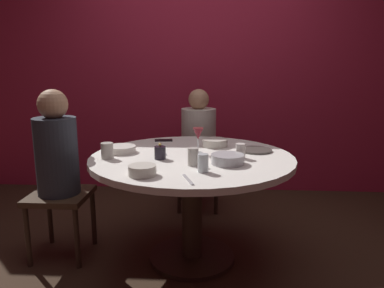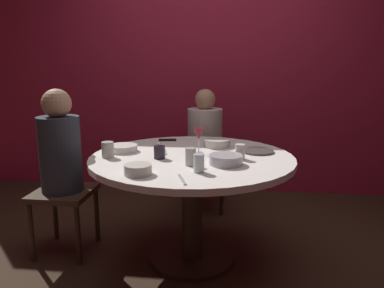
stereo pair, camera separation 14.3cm
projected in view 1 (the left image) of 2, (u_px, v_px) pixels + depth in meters
The scene contains 19 objects.
ground_plane at pixel (192, 258), 2.61m from camera, with size 8.00×8.00×0.00m, color #382619.
back_wall at pixel (201, 70), 3.86m from camera, with size 6.00×0.10×2.60m, color maroon.
dining_table at pixel (192, 177), 2.48m from camera, with size 1.36×1.36×0.75m.
seated_diner_left at pixel (57, 156), 2.51m from camera, with size 0.40×0.40×1.19m.
seated_diner_back at pixel (199, 136), 3.41m from camera, with size 0.40×0.40×1.14m.
candle_holder at pixel (160, 153), 2.36m from camera, with size 0.07×0.07×0.11m.
wine_glass at pixel (198, 135), 2.50m from camera, with size 0.08×0.08×0.18m.
dinner_plate at pixel (256, 150), 2.58m from camera, with size 0.23×0.23×0.01m, color #4C4742.
cell_phone at pixel (164, 140), 2.93m from camera, with size 0.07×0.14×0.01m, color black.
bowl_serving_large at pixel (228, 159), 2.24m from camera, with size 0.20×0.20×0.06m, color #B7B7BC.
bowl_salad_center at pixel (142, 170), 2.01m from camera, with size 0.15×0.15×0.06m, color beige.
bowl_small_white at pixel (215, 143), 2.73m from camera, with size 0.19×0.19×0.06m, color beige.
bowl_sauce_side at pixel (121, 149), 2.54m from camera, with size 0.20×0.20×0.05m, color silver.
cup_near_candle at pixel (193, 157), 2.21m from camera, with size 0.06×0.06×0.11m, color #B2ADA3.
cup_by_left_diner at pixel (203, 163), 2.07m from camera, with size 0.06×0.06×0.10m, color silver.
cup_by_right_diner at pixel (107, 151), 2.36m from camera, with size 0.08×0.08×0.10m, color #B2ADA3.
cup_center_front at pixel (240, 151), 2.38m from camera, with size 0.06×0.06×0.10m, color silver.
fork_near_plate at pixel (164, 152), 2.54m from camera, with size 0.02×0.18×0.01m, color #B7B7BC.
knife_near_plate at pixel (188, 180), 1.93m from camera, with size 0.02×0.18×0.01m, color #B7B7BC.
Camera 1 is at (0.15, -2.38, 1.35)m, focal length 34.25 mm.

